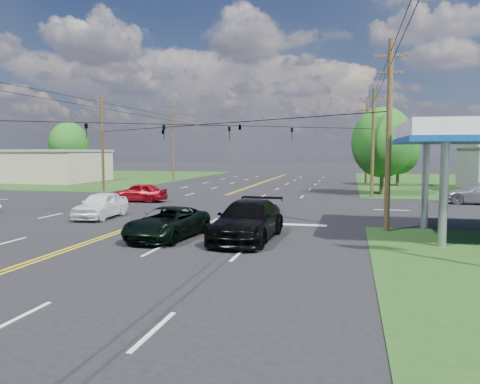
% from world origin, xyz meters
% --- Properties ---
extents(ground, '(280.00, 280.00, 0.00)m').
position_xyz_m(ground, '(0.00, 12.00, 0.00)').
color(ground, black).
rests_on(ground, ground).
extents(grass_nw, '(46.00, 48.00, 0.03)m').
position_xyz_m(grass_nw, '(-35.00, 44.00, 0.00)').
color(grass_nw, '#1E4014').
rests_on(grass_nw, ground).
extents(stop_bar, '(10.00, 0.50, 0.02)m').
position_xyz_m(stop_bar, '(5.00, 4.00, 0.00)').
color(stop_bar, silver).
rests_on(stop_bar, ground).
extents(retail_nw, '(16.00, 11.00, 4.00)m').
position_xyz_m(retail_nw, '(-30.00, 34.00, 2.00)').
color(retail_nw, tan).
rests_on(retail_nw, ground).
extents(pole_se, '(1.60, 0.28, 9.50)m').
position_xyz_m(pole_se, '(13.00, 3.00, 4.92)').
color(pole_se, '#41321B').
rests_on(pole_se, ground).
extents(pole_nw, '(1.60, 0.28, 9.50)m').
position_xyz_m(pole_nw, '(-13.00, 21.00, 4.92)').
color(pole_nw, '#41321B').
rests_on(pole_nw, ground).
extents(pole_ne, '(1.60, 0.28, 9.50)m').
position_xyz_m(pole_ne, '(13.00, 21.00, 4.92)').
color(pole_ne, '#41321B').
rests_on(pole_ne, ground).
extents(pole_left_far, '(1.60, 0.28, 10.00)m').
position_xyz_m(pole_left_far, '(-13.00, 40.00, 5.17)').
color(pole_left_far, '#41321B').
rests_on(pole_left_far, ground).
extents(pole_right_far, '(1.60, 0.28, 10.00)m').
position_xyz_m(pole_right_far, '(13.00, 40.00, 5.17)').
color(pole_right_far, '#41321B').
rests_on(pole_right_far, ground).
extents(span_wire_signals, '(26.00, 18.00, 1.13)m').
position_xyz_m(span_wire_signals, '(0.00, 12.00, 6.00)').
color(span_wire_signals, black).
rests_on(span_wire_signals, ground).
extents(power_lines, '(26.04, 100.00, 0.64)m').
position_xyz_m(power_lines, '(0.00, 10.00, 8.60)').
color(power_lines, black).
rests_on(power_lines, ground).
extents(tree_right_a, '(5.70, 5.70, 8.18)m').
position_xyz_m(tree_right_a, '(14.00, 24.00, 4.87)').
color(tree_right_a, '#41321B').
rests_on(tree_right_a, ground).
extents(tree_right_b, '(4.94, 4.94, 7.09)m').
position_xyz_m(tree_right_b, '(16.50, 36.00, 4.22)').
color(tree_right_b, '#41321B').
rests_on(tree_right_b, ground).
extents(tree_far_l, '(6.08, 6.08, 8.72)m').
position_xyz_m(tree_far_l, '(-32.00, 44.00, 5.19)').
color(tree_far_l, '#41321B').
rests_on(tree_far_l, ground).
extents(pickup_dkgreen, '(2.95, 5.42, 1.44)m').
position_xyz_m(pickup_dkgreen, '(3.00, -1.37, 0.72)').
color(pickup_dkgreen, black).
rests_on(pickup_dkgreen, ground).
extents(suv_black, '(2.74, 6.23, 1.78)m').
position_xyz_m(suv_black, '(6.69, -0.84, 0.89)').
color(suv_black, black).
rests_on(suv_black, ground).
extents(pickup_white, '(2.11, 4.73, 1.58)m').
position_xyz_m(pickup_white, '(-3.50, 4.00, 0.79)').
color(pickup_white, white).
rests_on(pickup_white, ground).
extents(sedan_red, '(4.44, 1.86, 1.50)m').
position_xyz_m(sedan_red, '(-5.29, 13.00, 0.75)').
color(sedan_red, maroon).
rests_on(sedan_red, ground).
extents(polesign_ne, '(2.10, 0.40, 7.58)m').
position_xyz_m(polesign_ne, '(14.82, 28.85, 5.84)').
color(polesign_ne, '#A5A5AA').
rests_on(polesign_ne, ground).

